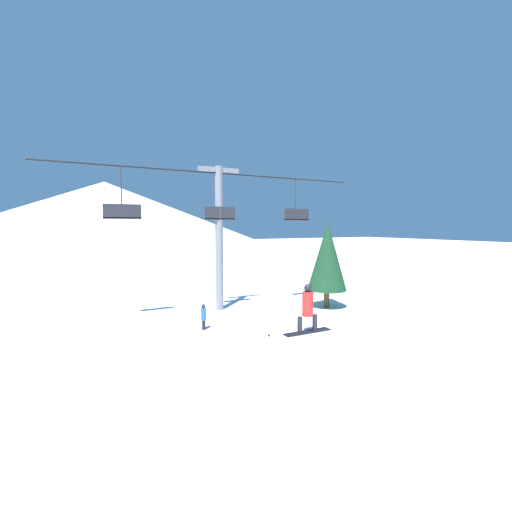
{
  "coord_description": "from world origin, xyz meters",
  "views": [
    {
      "loc": [
        -4.87,
        -5.0,
        4.87
      ],
      "look_at": [
        0.59,
        5.79,
        3.82
      ],
      "focal_mm": 24.0,
      "sensor_mm": 36.0,
      "label": 1
    }
  ],
  "objects_px": {
    "pine_tree_near": "(327,256)",
    "snow_ramp": "(352,392)",
    "distant_skier": "(204,316)",
    "snowboarder": "(308,309)"
  },
  "relations": [
    {
      "from": "snow_ramp",
      "to": "pine_tree_near",
      "type": "bearing_deg",
      "value": 54.08
    },
    {
      "from": "pine_tree_near",
      "to": "snowboarder",
      "type": "bearing_deg",
      "value": -131.12
    },
    {
      "from": "snow_ramp",
      "to": "snowboarder",
      "type": "height_order",
      "value": "snowboarder"
    },
    {
      "from": "pine_tree_near",
      "to": "distant_skier",
      "type": "bearing_deg",
      "value": -172.95
    },
    {
      "from": "pine_tree_near",
      "to": "distant_skier",
      "type": "distance_m",
      "value": 8.45
    },
    {
      "from": "snowboarder",
      "to": "distant_skier",
      "type": "distance_m",
      "value": 8.05
    },
    {
      "from": "snow_ramp",
      "to": "distant_skier",
      "type": "distance_m",
      "value": 9.38
    },
    {
      "from": "snow_ramp",
      "to": "snowboarder",
      "type": "bearing_deg",
      "value": 96.01
    },
    {
      "from": "snow_ramp",
      "to": "pine_tree_near",
      "type": "xyz_separation_m",
      "value": [
        7.5,
        10.35,
        2.07
      ]
    },
    {
      "from": "pine_tree_near",
      "to": "snow_ramp",
      "type": "bearing_deg",
      "value": -125.92
    }
  ]
}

